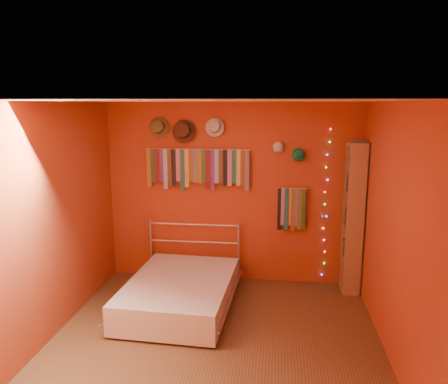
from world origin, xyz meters
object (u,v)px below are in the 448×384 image
at_px(tie_rack, 197,167).
at_px(bed, 180,292).
at_px(reading_lamp, 323,216).
at_px(bookshelf, 357,218).

relative_size(tie_rack, bed, 0.80).
height_order(tie_rack, reading_lamp, tie_rack).
height_order(reading_lamp, bookshelf, bookshelf).
relative_size(tie_rack, reading_lamp, 5.42).
xyz_separation_m(reading_lamp, bookshelf, (0.43, -0.01, -0.00)).
bearing_deg(bookshelf, reading_lamp, 178.57).
height_order(reading_lamp, bed, reading_lamp).
xyz_separation_m(tie_rack, bookshelf, (2.14, -0.15, -0.61)).
distance_m(tie_rack, bed, 1.71).
distance_m(reading_lamp, bed, 2.09).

